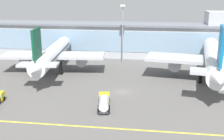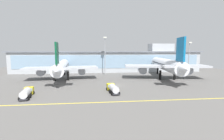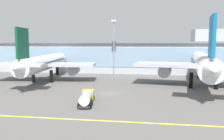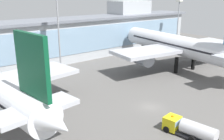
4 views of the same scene
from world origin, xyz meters
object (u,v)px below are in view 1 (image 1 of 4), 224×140
object	(u,v)px
fuel_tanker_truck	(104,101)
apron_light_mast_centre	(123,26)
airliner_near_right	(214,59)
airliner_near_left	(53,54)

from	to	relation	value
fuel_tanker_truck	apron_light_mast_centre	bearing A→B (deg)	-8.30
airliner_near_right	fuel_tanker_truck	size ratio (longest dim) A/B	5.86
airliner_near_left	airliner_near_right	bearing A→B (deg)	-99.44
airliner_near_right	airliner_near_left	bearing A→B (deg)	95.55
airliner_near_right	apron_light_mast_centre	bearing A→B (deg)	68.44
airliner_near_right	apron_light_mast_centre	distance (m)	35.91
airliner_near_left	airliner_near_right	world-z (taller)	airliner_near_right
fuel_tanker_truck	airliner_near_right	bearing A→B (deg)	-58.66
airliner_near_left	fuel_tanker_truck	world-z (taller)	airliner_near_left
airliner_near_left	apron_light_mast_centre	bearing A→B (deg)	-63.28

